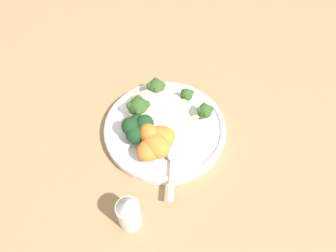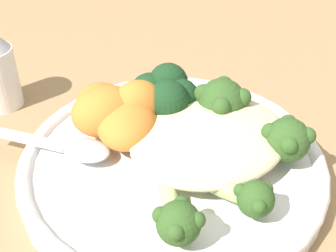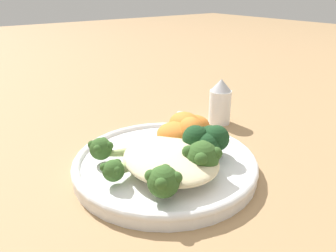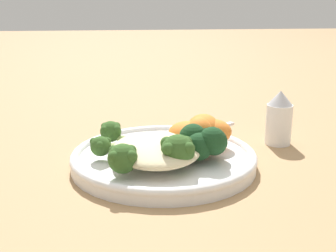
{
  "view_description": "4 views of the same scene",
  "coord_description": "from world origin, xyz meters",
  "px_view_note": "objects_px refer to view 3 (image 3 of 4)",
  "views": [
    {
      "loc": [
        0.27,
        -0.29,
        0.56
      ],
      "look_at": [
        0.03,
        -0.01,
        0.05
      ],
      "focal_mm": 35.0,
      "sensor_mm": 36.0,
      "label": 1
    },
    {
      "loc": [
        0.18,
        0.23,
        0.27
      ],
      "look_at": [
        0.0,
        -0.02,
        0.04
      ],
      "focal_mm": 50.0,
      "sensor_mm": 36.0,
      "label": 2
    },
    {
      "loc": [
        -0.3,
        0.23,
        0.24
      ],
      "look_at": [
        0.02,
        -0.01,
        0.06
      ],
      "focal_mm": 35.0,
      "sensor_mm": 36.0,
      "label": 3
    },
    {
      "loc": [
        -0.57,
        0.05,
        0.23
      ],
      "look_at": [
        0.02,
        -0.01,
        0.05
      ],
      "focal_mm": 50.0,
      "sensor_mm": 36.0,
      "label": 4
    }
  ],
  "objects_px": {
    "broccoli_stalk_1": "(130,163)",
    "quinoa_mound": "(170,159)",
    "sweet_potato_chunk_0": "(191,132)",
    "kale_tuft": "(205,140)",
    "sweet_potato_chunk_2": "(192,127)",
    "spoon": "(166,130)",
    "broccoli_stalk_0": "(115,149)",
    "sweet_potato_chunk_1": "(178,134)",
    "salt_shaker": "(220,102)",
    "broccoli_stalk_3": "(194,156)",
    "broccoli_stalk_2": "(163,176)",
    "sweet_potato_chunk_3": "(185,126)",
    "plate": "(165,163)"
  },
  "relations": [
    {
      "from": "broccoli_stalk_0",
      "to": "broccoli_stalk_3",
      "type": "bearing_deg",
      "value": 151.72
    },
    {
      "from": "kale_tuft",
      "to": "salt_shaker",
      "type": "relative_size",
      "value": 0.76
    },
    {
      "from": "sweet_potato_chunk_0",
      "to": "salt_shaker",
      "type": "xyz_separation_m",
      "value": [
        0.08,
        -0.13,
        -0.0
      ]
    },
    {
      "from": "salt_shaker",
      "to": "broccoli_stalk_1",
      "type": "bearing_deg",
      "value": 109.12
    },
    {
      "from": "spoon",
      "to": "salt_shaker",
      "type": "bearing_deg",
      "value": -30.03
    },
    {
      "from": "broccoli_stalk_1",
      "to": "broccoli_stalk_2",
      "type": "height_order",
      "value": "broccoli_stalk_2"
    },
    {
      "from": "broccoli_stalk_0",
      "to": "sweet_potato_chunk_3",
      "type": "height_order",
      "value": "sweet_potato_chunk_3"
    },
    {
      "from": "broccoli_stalk_2",
      "to": "broccoli_stalk_0",
      "type": "bearing_deg",
      "value": -139.93
    },
    {
      "from": "quinoa_mound",
      "to": "sweet_potato_chunk_1",
      "type": "relative_size",
      "value": 2.14
    },
    {
      "from": "plate",
      "to": "sweet_potato_chunk_1",
      "type": "relative_size",
      "value": 4.01
    },
    {
      "from": "sweet_potato_chunk_0",
      "to": "spoon",
      "type": "bearing_deg",
      "value": -1.84
    },
    {
      "from": "sweet_potato_chunk_3",
      "to": "kale_tuft",
      "type": "distance_m",
      "value": 0.05
    },
    {
      "from": "broccoli_stalk_0",
      "to": "spoon",
      "type": "xyz_separation_m",
      "value": [
        0.03,
        -0.1,
        -0.01
      ]
    },
    {
      "from": "sweet_potato_chunk_3",
      "to": "sweet_potato_chunk_1",
      "type": "bearing_deg",
      "value": 113.71
    },
    {
      "from": "kale_tuft",
      "to": "salt_shaker",
      "type": "xyz_separation_m",
      "value": [
        0.1,
        -0.13,
        -0.0
      ]
    },
    {
      "from": "broccoli_stalk_2",
      "to": "sweet_potato_chunk_3",
      "type": "distance_m",
      "value": 0.13
    },
    {
      "from": "broccoli_stalk_0",
      "to": "broccoli_stalk_2",
      "type": "xyz_separation_m",
      "value": [
        -0.1,
        -0.01,
        0.0
      ]
    },
    {
      "from": "broccoli_stalk_0",
      "to": "sweet_potato_chunk_2",
      "type": "relative_size",
      "value": 2.04
    },
    {
      "from": "plate",
      "to": "sweet_potato_chunk_0",
      "type": "bearing_deg",
      "value": -87.07
    },
    {
      "from": "sweet_potato_chunk_0",
      "to": "kale_tuft",
      "type": "bearing_deg",
      "value": -175.84
    },
    {
      "from": "sweet_potato_chunk_3",
      "to": "kale_tuft",
      "type": "xyz_separation_m",
      "value": [
        -0.05,
        0.01,
        -0.0
      ]
    },
    {
      "from": "broccoli_stalk_1",
      "to": "broccoli_stalk_3",
      "type": "distance_m",
      "value": 0.08
    },
    {
      "from": "plate",
      "to": "broccoli_stalk_3",
      "type": "distance_m",
      "value": 0.06
    },
    {
      "from": "broccoli_stalk_3",
      "to": "sweet_potato_chunk_2",
      "type": "bearing_deg",
      "value": 134.41
    },
    {
      "from": "sweet_potato_chunk_0",
      "to": "sweet_potato_chunk_2",
      "type": "height_order",
      "value": "sweet_potato_chunk_0"
    },
    {
      "from": "broccoli_stalk_3",
      "to": "spoon",
      "type": "height_order",
      "value": "broccoli_stalk_3"
    },
    {
      "from": "sweet_potato_chunk_0",
      "to": "sweet_potato_chunk_1",
      "type": "xyz_separation_m",
      "value": [
        0.02,
        0.01,
        -0.01
      ]
    },
    {
      "from": "broccoli_stalk_0",
      "to": "sweet_potato_chunk_2",
      "type": "bearing_deg",
      "value": -161.95
    },
    {
      "from": "sweet_potato_chunk_2",
      "to": "spoon",
      "type": "xyz_separation_m",
      "value": [
        0.04,
        0.02,
        -0.01
      ]
    },
    {
      "from": "broccoli_stalk_0",
      "to": "sweet_potato_chunk_1",
      "type": "relative_size",
      "value": 1.86
    },
    {
      "from": "sweet_potato_chunk_3",
      "to": "salt_shaker",
      "type": "relative_size",
      "value": 0.69
    },
    {
      "from": "sweet_potato_chunk_3",
      "to": "sweet_potato_chunk_0",
      "type": "bearing_deg",
      "value": 159.23
    },
    {
      "from": "broccoli_stalk_1",
      "to": "quinoa_mound",
      "type": "bearing_deg",
      "value": 136.93
    },
    {
      "from": "broccoli_stalk_1",
      "to": "broccoli_stalk_3",
      "type": "bearing_deg",
      "value": 132.45
    },
    {
      "from": "sweet_potato_chunk_3",
      "to": "broccoli_stalk_2",
      "type": "bearing_deg",
      "value": 130.08
    },
    {
      "from": "sweet_potato_chunk_2",
      "to": "spoon",
      "type": "distance_m",
      "value": 0.05
    },
    {
      "from": "broccoli_stalk_0",
      "to": "kale_tuft",
      "type": "height_order",
      "value": "kale_tuft"
    },
    {
      "from": "quinoa_mound",
      "to": "sweet_potato_chunk_3",
      "type": "distance_m",
      "value": 0.09
    },
    {
      "from": "sweet_potato_chunk_3",
      "to": "kale_tuft",
      "type": "bearing_deg",
      "value": 171.7
    },
    {
      "from": "broccoli_stalk_0",
      "to": "salt_shaker",
      "type": "xyz_separation_m",
      "value": [
        0.04,
        -0.24,
        0.01
      ]
    },
    {
      "from": "broccoli_stalk_0",
      "to": "broccoli_stalk_3",
      "type": "distance_m",
      "value": 0.11
    },
    {
      "from": "sweet_potato_chunk_2",
      "to": "spoon",
      "type": "relative_size",
      "value": 0.53
    },
    {
      "from": "broccoli_stalk_1",
      "to": "sweet_potato_chunk_1",
      "type": "relative_size",
      "value": 1.75
    },
    {
      "from": "broccoli_stalk_0",
      "to": "salt_shaker",
      "type": "distance_m",
      "value": 0.24
    },
    {
      "from": "broccoli_stalk_1",
      "to": "sweet_potato_chunk_0",
      "type": "xyz_separation_m",
      "value": [
        0.01,
        -0.1,
        0.01
      ]
    },
    {
      "from": "broccoli_stalk_0",
      "to": "salt_shaker",
      "type": "relative_size",
      "value": 1.39
    },
    {
      "from": "quinoa_mound",
      "to": "kale_tuft",
      "type": "distance_m",
      "value": 0.06
    },
    {
      "from": "sweet_potato_chunk_0",
      "to": "sweet_potato_chunk_1",
      "type": "distance_m",
      "value": 0.02
    },
    {
      "from": "quinoa_mound",
      "to": "broccoli_stalk_3",
      "type": "xyz_separation_m",
      "value": [
        -0.02,
        -0.02,
        0.01
      ]
    },
    {
      "from": "sweet_potato_chunk_2",
      "to": "salt_shaker",
      "type": "height_order",
      "value": "salt_shaker"
    }
  ]
}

